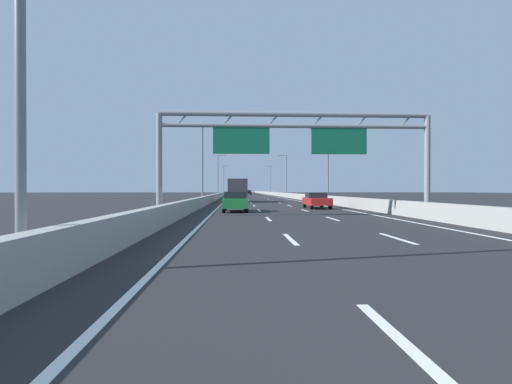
# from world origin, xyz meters

# --- Properties ---
(ground_plane) EXTENTS (260.00, 260.00, 0.00)m
(ground_plane) POSITION_xyz_m (0.00, 100.00, 0.00)
(ground_plane) COLOR #262628
(lane_dash_left_0) EXTENTS (0.16, 3.00, 0.01)m
(lane_dash_left_0) POSITION_xyz_m (-1.80, 3.50, 0.01)
(lane_dash_left_0) COLOR white
(lane_dash_left_0) RESTS_ON ground_plane
(lane_dash_left_1) EXTENTS (0.16, 3.00, 0.01)m
(lane_dash_left_1) POSITION_xyz_m (-1.80, 12.50, 0.01)
(lane_dash_left_1) COLOR white
(lane_dash_left_1) RESTS_ON ground_plane
(lane_dash_left_2) EXTENTS (0.16, 3.00, 0.01)m
(lane_dash_left_2) POSITION_xyz_m (-1.80, 21.50, 0.01)
(lane_dash_left_2) COLOR white
(lane_dash_left_2) RESTS_ON ground_plane
(lane_dash_left_3) EXTENTS (0.16, 3.00, 0.01)m
(lane_dash_left_3) POSITION_xyz_m (-1.80, 30.50, 0.01)
(lane_dash_left_3) COLOR white
(lane_dash_left_3) RESTS_ON ground_plane
(lane_dash_left_4) EXTENTS (0.16, 3.00, 0.01)m
(lane_dash_left_4) POSITION_xyz_m (-1.80, 39.50, 0.01)
(lane_dash_left_4) COLOR white
(lane_dash_left_4) RESTS_ON ground_plane
(lane_dash_left_5) EXTENTS (0.16, 3.00, 0.01)m
(lane_dash_left_5) POSITION_xyz_m (-1.80, 48.50, 0.01)
(lane_dash_left_5) COLOR white
(lane_dash_left_5) RESTS_ON ground_plane
(lane_dash_left_6) EXTENTS (0.16, 3.00, 0.01)m
(lane_dash_left_6) POSITION_xyz_m (-1.80, 57.50, 0.01)
(lane_dash_left_6) COLOR white
(lane_dash_left_6) RESTS_ON ground_plane
(lane_dash_left_7) EXTENTS (0.16, 3.00, 0.01)m
(lane_dash_left_7) POSITION_xyz_m (-1.80, 66.50, 0.01)
(lane_dash_left_7) COLOR white
(lane_dash_left_7) RESTS_ON ground_plane
(lane_dash_left_8) EXTENTS (0.16, 3.00, 0.01)m
(lane_dash_left_8) POSITION_xyz_m (-1.80, 75.50, 0.01)
(lane_dash_left_8) COLOR white
(lane_dash_left_8) RESTS_ON ground_plane
(lane_dash_left_9) EXTENTS (0.16, 3.00, 0.01)m
(lane_dash_left_9) POSITION_xyz_m (-1.80, 84.50, 0.01)
(lane_dash_left_9) COLOR white
(lane_dash_left_9) RESTS_ON ground_plane
(lane_dash_left_10) EXTENTS (0.16, 3.00, 0.01)m
(lane_dash_left_10) POSITION_xyz_m (-1.80, 93.50, 0.01)
(lane_dash_left_10) COLOR white
(lane_dash_left_10) RESTS_ON ground_plane
(lane_dash_left_11) EXTENTS (0.16, 3.00, 0.01)m
(lane_dash_left_11) POSITION_xyz_m (-1.80, 102.50, 0.01)
(lane_dash_left_11) COLOR white
(lane_dash_left_11) RESTS_ON ground_plane
(lane_dash_left_12) EXTENTS (0.16, 3.00, 0.01)m
(lane_dash_left_12) POSITION_xyz_m (-1.80, 111.50, 0.01)
(lane_dash_left_12) COLOR white
(lane_dash_left_12) RESTS_ON ground_plane
(lane_dash_left_13) EXTENTS (0.16, 3.00, 0.01)m
(lane_dash_left_13) POSITION_xyz_m (-1.80, 120.50, 0.01)
(lane_dash_left_13) COLOR white
(lane_dash_left_13) RESTS_ON ground_plane
(lane_dash_left_14) EXTENTS (0.16, 3.00, 0.01)m
(lane_dash_left_14) POSITION_xyz_m (-1.80, 129.50, 0.01)
(lane_dash_left_14) COLOR white
(lane_dash_left_14) RESTS_ON ground_plane
(lane_dash_left_15) EXTENTS (0.16, 3.00, 0.01)m
(lane_dash_left_15) POSITION_xyz_m (-1.80, 138.50, 0.01)
(lane_dash_left_15) COLOR white
(lane_dash_left_15) RESTS_ON ground_plane
(lane_dash_left_16) EXTENTS (0.16, 3.00, 0.01)m
(lane_dash_left_16) POSITION_xyz_m (-1.80, 147.50, 0.01)
(lane_dash_left_16) COLOR white
(lane_dash_left_16) RESTS_ON ground_plane
(lane_dash_left_17) EXTENTS (0.16, 3.00, 0.01)m
(lane_dash_left_17) POSITION_xyz_m (-1.80, 156.50, 0.01)
(lane_dash_left_17) COLOR white
(lane_dash_left_17) RESTS_ON ground_plane
(lane_dash_right_1) EXTENTS (0.16, 3.00, 0.01)m
(lane_dash_right_1) POSITION_xyz_m (1.80, 12.50, 0.01)
(lane_dash_right_1) COLOR white
(lane_dash_right_1) RESTS_ON ground_plane
(lane_dash_right_2) EXTENTS (0.16, 3.00, 0.01)m
(lane_dash_right_2) POSITION_xyz_m (1.80, 21.50, 0.01)
(lane_dash_right_2) COLOR white
(lane_dash_right_2) RESTS_ON ground_plane
(lane_dash_right_3) EXTENTS (0.16, 3.00, 0.01)m
(lane_dash_right_3) POSITION_xyz_m (1.80, 30.50, 0.01)
(lane_dash_right_3) COLOR white
(lane_dash_right_3) RESTS_ON ground_plane
(lane_dash_right_4) EXTENTS (0.16, 3.00, 0.01)m
(lane_dash_right_4) POSITION_xyz_m (1.80, 39.50, 0.01)
(lane_dash_right_4) COLOR white
(lane_dash_right_4) RESTS_ON ground_plane
(lane_dash_right_5) EXTENTS (0.16, 3.00, 0.01)m
(lane_dash_right_5) POSITION_xyz_m (1.80, 48.50, 0.01)
(lane_dash_right_5) COLOR white
(lane_dash_right_5) RESTS_ON ground_plane
(lane_dash_right_6) EXTENTS (0.16, 3.00, 0.01)m
(lane_dash_right_6) POSITION_xyz_m (1.80, 57.50, 0.01)
(lane_dash_right_6) COLOR white
(lane_dash_right_6) RESTS_ON ground_plane
(lane_dash_right_7) EXTENTS (0.16, 3.00, 0.01)m
(lane_dash_right_7) POSITION_xyz_m (1.80, 66.50, 0.01)
(lane_dash_right_7) COLOR white
(lane_dash_right_7) RESTS_ON ground_plane
(lane_dash_right_8) EXTENTS (0.16, 3.00, 0.01)m
(lane_dash_right_8) POSITION_xyz_m (1.80, 75.50, 0.01)
(lane_dash_right_8) COLOR white
(lane_dash_right_8) RESTS_ON ground_plane
(lane_dash_right_9) EXTENTS (0.16, 3.00, 0.01)m
(lane_dash_right_9) POSITION_xyz_m (1.80, 84.50, 0.01)
(lane_dash_right_9) COLOR white
(lane_dash_right_9) RESTS_ON ground_plane
(lane_dash_right_10) EXTENTS (0.16, 3.00, 0.01)m
(lane_dash_right_10) POSITION_xyz_m (1.80, 93.50, 0.01)
(lane_dash_right_10) COLOR white
(lane_dash_right_10) RESTS_ON ground_plane
(lane_dash_right_11) EXTENTS (0.16, 3.00, 0.01)m
(lane_dash_right_11) POSITION_xyz_m (1.80, 102.50, 0.01)
(lane_dash_right_11) COLOR white
(lane_dash_right_11) RESTS_ON ground_plane
(lane_dash_right_12) EXTENTS (0.16, 3.00, 0.01)m
(lane_dash_right_12) POSITION_xyz_m (1.80, 111.50, 0.01)
(lane_dash_right_12) COLOR white
(lane_dash_right_12) RESTS_ON ground_plane
(lane_dash_right_13) EXTENTS (0.16, 3.00, 0.01)m
(lane_dash_right_13) POSITION_xyz_m (1.80, 120.50, 0.01)
(lane_dash_right_13) COLOR white
(lane_dash_right_13) RESTS_ON ground_plane
(lane_dash_right_14) EXTENTS (0.16, 3.00, 0.01)m
(lane_dash_right_14) POSITION_xyz_m (1.80, 129.50, 0.01)
(lane_dash_right_14) COLOR white
(lane_dash_right_14) RESTS_ON ground_plane
(lane_dash_right_15) EXTENTS (0.16, 3.00, 0.01)m
(lane_dash_right_15) POSITION_xyz_m (1.80, 138.50, 0.01)
(lane_dash_right_15) COLOR white
(lane_dash_right_15) RESTS_ON ground_plane
(lane_dash_right_16) EXTENTS (0.16, 3.00, 0.01)m
(lane_dash_right_16) POSITION_xyz_m (1.80, 147.50, 0.01)
(lane_dash_right_16) COLOR white
(lane_dash_right_16) RESTS_ON ground_plane
(lane_dash_right_17) EXTENTS (0.16, 3.00, 0.01)m
(lane_dash_right_17) POSITION_xyz_m (1.80, 156.50, 0.01)
(lane_dash_right_17) COLOR white
(lane_dash_right_17) RESTS_ON ground_plane
(edge_line_left) EXTENTS (0.16, 176.00, 0.01)m
(edge_line_left) POSITION_xyz_m (-5.25, 88.00, 0.01)
(edge_line_left) COLOR white
(edge_line_left) RESTS_ON ground_plane
(edge_line_right) EXTENTS (0.16, 176.00, 0.01)m
(edge_line_right) POSITION_xyz_m (5.25, 88.00, 0.01)
(edge_line_right) COLOR white
(edge_line_right) RESTS_ON ground_plane
(barrier_left) EXTENTS (0.45, 220.00, 0.95)m
(barrier_left) POSITION_xyz_m (-6.90, 110.00, 0.47)
(barrier_left) COLOR #9E9E99
(barrier_left) RESTS_ON ground_plane
(barrier_right) EXTENTS (0.45, 220.00, 0.95)m
(barrier_right) POSITION_xyz_m (6.90, 110.00, 0.47)
(barrier_right) COLOR #9E9E99
(barrier_right) RESTS_ON ground_plane
(sign_gantry) EXTENTS (16.73, 0.36, 6.36)m
(sign_gantry) POSITION_xyz_m (-0.07, 23.42, 4.83)
(sign_gantry) COLOR gray
(sign_gantry) RESTS_ON ground_plane
(streetlamp_left_mid) EXTENTS (2.58, 0.28, 9.50)m
(streetlamp_left_mid) POSITION_xyz_m (-7.47, 48.02, 5.40)
(streetlamp_left_mid) COLOR slate
(streetlamp_left_mid) RESTS_ON ground_plane
(streetlamp_right_mid) EXTENTS (2.58, 0.28, 9.50)m
(streetlamp_right_mid) POSITION_xyz_m (7.47, 48.02, 5.40)
(streetlamp_right_mid) COLOR slate
(streetlamp_right_mid) RESTS_ON ground_plane
(streetlamp_left_far) EXTENTS (2.58, 0.28, 9.50)m
(streetlamp_left_far) POSITION_xyz_m (-7.47, 88.80, 5.40)
(streetlamp_left_far) COLOR slate
(streetlamp_left_far) RESTS_ON ground_plane
(streetlamp_right_far) EXTENTS (2.58, 0.28, 9.50)m
(streetlamp_right_far) POSITION_xyz_m (7.47, 88.80, 5.40)
(streetlamp_right_far) COLOR slate
(streetlamp_right_far) RESTS_ON ground_plane
(streetlamp_left_distant) EXTENTS (2.58, 0.28, 9.50)m
(streetlamp_left_distant) POSITION_xyz_m (-7.47, 129.58, 5.40)
(streetlamp_left_distant) COLOR slate
(streetlamp_left_distant) RESTS_ON ground_plane
(streetlamp_right_distant) EXTENTS (2.58, 0.28, 9.50)m
(streetlamp_right_distant) POSITION_xyz_m (7.47, 129.58, 5.40)
(streetlamp_right_distant) COLOR slate
(streetlamp_right_distant) RESTS_ON ground_plane
(green_car) EXTENTS (1.82, 4.51, 1.49)m
(green_car) POSITION_xyz_m (-3.67, 29.07, 0.75)
(green_car) COLOR #1E7A38
(green_car) RESTS_ON ground_plane
(red_car) EXTENTS (1.79, 4.48, 1.40)m
(red_car) POSITION_xyz_m (3.42, 33.86, 0.73)
(red_car) COLOR red
(red_car) RESTS_ON ground_plane
(black_car) EXTENTS (1.85, 4.48, 1.49)m
(black_car) POSITION_xyz_m (0.18, 124.13, 0.76)
(black_car) COLOR black
(black_car) RESTS_ON ground_plane
(yellow_car) EXTENTS (1.85, 4.59, 1.52)m
(yellow_car) POSITION_xyz_m (-3.60, 111.38, 0.78)
(yellow_car) COLOR yellow
(yellow_car) RESTS_ON ground_plane
(silver_car) EXTENTS (1.75, 4.45, 1.49)m
(silver_car) POSITION_xyz_m (-3.52, 137.04, 0.76)
(silver_car) COLOR #A8ADB2
(silver_car) RESTS_ON ground_plane
(blue_car) EXTENTS (1.73, 4.15, 1.50)m
(blue_car) POSITION_xyz_m (-3.52, 126.96, 0.75)
(blue_car) COLOR #2347AD
(blue_car) RESTS_ON ground_plane
(white_car) EXTENTS (1.90, 4.20, 1.46)m
(white_car) POSITION_xyz_m (-3.69, 82.16, 0.75)
(white_car) COLOR silver
(white_car) RESTS_ON ground_plane
(box_truck) EXTENTS (2.46, 8.25, 2.99)m
(box_truck) POSITION_xyz_m (-3.43, 52.20, 1.64)
(box_truck) COLOR silver
(box_truck) RESTS_ON ground_plane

